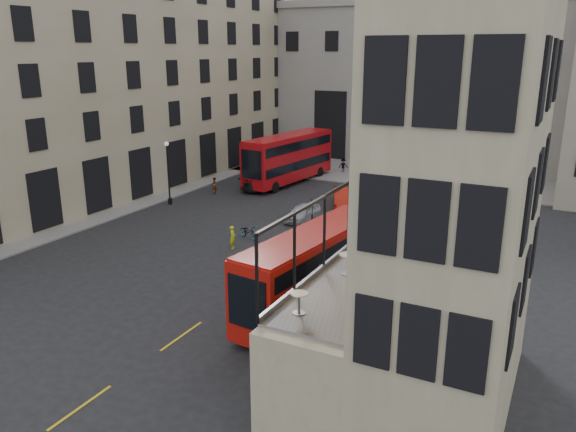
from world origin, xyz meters
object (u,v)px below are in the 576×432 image
at_px(cafe_table_mid, 348,261).
at_px(cafe_chair_d, 410,241).
at_px(pedestrian_b, 343,166).
at_px(cafe_chair_b, 383,285).
at_px(car_a, 302,212).
at_px(cafe_chair_a, 364,301).
at_px(cafe_chair_c, 391,263).
at_px(car_c, 265,183).
at_px(pedestrian_d, 504,184).
at_px(pedestrian_c, 427,170).
at_px(bicycle, 249,232).
at_px(street_lamp_a, 169,177).
at_px(traffic_light_near, 312,220).
at_px(bus_far, 289,156).
at_px(pedestrian_a, 251,166).
at_px(street_lamp_b, 359,156).
at_px(pedestrian_e, 214,186).
at_px(bus_near, 313,267).
at_px(cafe_table_near, 299,300).
at_px(traffic_light_far, 250,158).
at_px(car_b, 344,197).
at_px(cafe_table_far, 381,231).
at_px(cyclist, 233,237).

height_order(cafe_table_mid, cafe_chair_d, cafe_chair_d).
height_order(pedestrian_b, cafe_chair_b, cafe_chair_b).
height_order(car_a, cafe_table_mid, cafe_table_mid).
xyz_separation_m(cafe_chair_a, cafe_chair_c, (-0.21, 3.61, -0.00)).
height_order(car_c, cafe_chair_c, cafe_chair_c).
distance_m(pedestrian_d, cafe_chair_a, 37.87).
xyz_separation_m(pedestrian_c, pedestrian_d, (7.79, -2.79, -0.09)).
bearing_deg(bicycle, street_lamp_a, 85.66).
bearing_deg(cafe_chair_d, traffic_light_near, 135.50).
relative_size(bus_far, cafe_chair_d, 13.66).
height_order(car_c, pedestrian_d, pedestrian_d).
bearing_deg(pedestrian_a, bicycle, -54.49).
bearing_deg(street_lamp_b, pedestrian_d, 4.47).
bearing_deg(pedestrian_e, bus_near, 36.34).
height_order(bus_far, pedestrian_c, bus_far).
bearing_deg(pedestrian_e, car_c, 125.94).
bearing_deg(cafe_table_near, street_lamp_b, 107.36).
bearing_deg(car_a, cafe_table_near, -60.22).
bearing_deg(pedestrian_c, street_lamp_a, 46.39).
height_order(bicycle, pedestrian_c, pedestrian_c).
distance_m(traffic_light_far, street_lamp_b, 10.82).
xyz_separation_m(bus_far, car_b, (8.00, -5.60, -1.89)).
relative_size(street_lamp_b, bus_far, 0.44).
height_order(car_a, cafe_chair_c, cafe_chair_c).
bearing_deg(traffic_light_near, car_a, 119.99).
height_order(traffic_light_far, cafe_table_far, cafe_table_far).
height_order(street_lamp_b, pedestrian_d, street_lamp_b).
bearing_deg(car_a, car_b, 80.74).
distance_m(traffic_light_far, cafe_chair_d, 32.93).
distance_m(bicycle, pedestrian_b, 23.08).
bearing_deg(cafe_chair_d, car_c, 131.45).
xyz_separation_m(street_lamp_a, pedestrian_a, (0.37, 12.75, -1.41)).
bearing_deg(street_lamp_a, bus_far, 65.51).
relative_size(bicycle, pedestrian_d, 1.15).
xyz_separation_m(pedestrian_e, cafe_chair_b, (23.28, -23.63, 4.10)).
bearing_deg(street_lamp_a, pedestrian_a, 88.34).
height_order(bicycle, pedestrian_a, pedestrian_a).
bearing_deg(pedestrian_a, cafe_table_near, -51.87).
bearing_deg(pedestrian_d, street_lamp_a, 86.21).
bearing_deg(cafe_table_mid, cafe_chair_c, 41.53).
height_order(car_c, pedestrian_b, pedestrian_b).
distance_m(car_c, cafe_chair_a, 34.98).
distance_m(traffic_light_far, pedestrian_d, 23.83).
bearing_deg(traffic_light_far, cafe_chair_a, -53.64).
height_order(pedestrian_b, pedestrian_e, pedestrian_b).
relative_size(bus_near, cyclist, 6.93).
height_order(pedestrian_e, cafe_table_far, cafe_table_far).
relative_size(car_c, pedestrian_b, 3.10).
bearing_deg(pedestrian_e, traffic_light_near, 44.80).
height_order(traffic_light_near, cafe_chair_b, cafe_chair_b).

